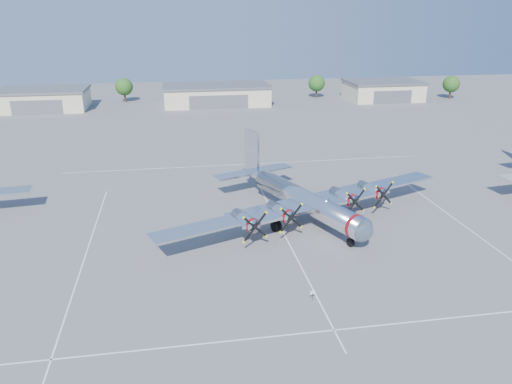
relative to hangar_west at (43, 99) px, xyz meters
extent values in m
plane|color=#555558|center=(45.00, -81.96, -2.71)|extent=(260.00, 260.00, 0.00)
cube|color=silver|center=(23.00, -86.96, -2.71)|extent=(0.15, 40.00, 0.01)
cube|color=silver|center=(45.00, -86.96, -2.71)|extent=(0.15, 40.00, 0.01)
cube|color=silver|center=(67.00, -86.96, -2.71)|extent=(0.15, 40.00, 0.01)
cube|color=silver|center=(45.00, -103.96, -2.71)|extent=(60.00, 0.15, 0.01)
cube|color=silver|center=(45.00, -56.96, -2.71)|extent=(60.00, 0.15, 0.01)
cube|color=#BEAF97|center=(0.00, 0.04, -0.31)|extent=(22.00, 14.00, 4.80)
cube|color=slate|center=(0.00, 0.04, 2.39)|extent=(22.60, 14.60, 0.60)
cube|color=slate|center=(0.00, -7.01, -0.91)|extent=(12.10, 0.20, 3.60)
cube|color=#BEAF97|center=(45.00, 0.04, -0.31)|extent=(28.00, 14.00, 4.80)
cube|color=slate|center=(45.00, 0.04, 2.39)|extent=(28.60, 14.60, 0.60)
cube|color=slate|center=(45.00, -7.01, -0.91)|extent=(15.40, 0.20, 3.60)
cube|color=#BEAF97|center=(93.00, 0.04, -0.31)|extent=(20.00, 14.00, 4.80)
cube|color=slate|center=(93.00, 0.04, 2.39)|extent=(20.60, 14.60, 0.60)
cube|color=slate|center=(93.00, -7.01, -0.91)|extent=(11.00, 0.20, 3.60)
cylinder|color=#382619|center=(20.00, 8.04, -1.31)|extent=(0.50, 0.50, 2.80)
sphere|color=#244112|center=(20.00, 8.04, 1.53)|extent=(4.80, 4.80, 4.80)
cylinder|color=#382619|center=(75.00, 6.04, -1.31)|extent=(0.50, 0.50, 2.80)
sphere|color=#244112|center=(75.00, 6.04, 1.53)|extent=(4.80, 4.80, 4.80)
cylinder|color=#382619|center=(113.00, -1.96, -1.31)|extent=(0.50, 0.50, 2.80)
sphere|color=#244112|center=(113.00, -1.96, 1.53)|extent=(4.80, 4.80, 4.80)
cylinder|color=black|center=(44.45, -99.33, -2.35)|extent=(0.06, 0.06, 0.73)
cube|color=white|center=(44.45, -99.33, -1.93)|extent=(0.49, 0.21, 0.37)
camera|label=1|loc=(33.04, -136.69, 21.89)|focal=35.00mm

